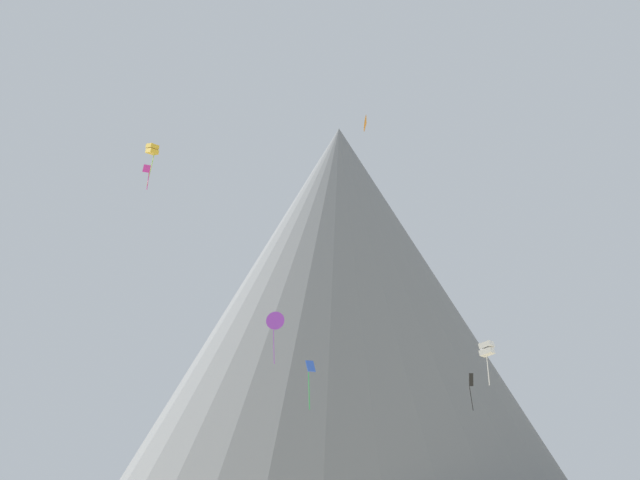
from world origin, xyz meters
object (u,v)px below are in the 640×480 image
kite_magenta_high (147,172)px  kite_gold_high (152,150)px  kite_orange_high (366,123)px  kite_white_low (487,349)px  rock_massif (341,302)px  kite_violet_mid (275,321)px  kite_blue_low (310,372)px  kite_black_low (471,385)px

kite_magenta_high → kite_gold_high: size_ratio=0.54×
kite_orange_high → kite_white_low: (9.95, -9.34, -27.69)m
rock_massif → kite_white_low: rock_massif is taller
kite_orange_high → kite_violet_mid: (-10.08, 7.15, -22.03)m
kite_violet_mid → kite_blue_low: 21.03m
kite_gold_high → kite_blue_low: 34.33m
kite_magenta_high → kite_violet_mid: size_ratio=0.46×
kite_magenta_high → kite_violet_mid: kite_magenta_high is taller
kite_blue_low → kite_white_low: bearing=10.1°
kite_gold_high → kite_white_low: 43.14m
kite_orange_high → kite_black_low: bearing=-64.9°
kite_gold_high → rock_massif: bearing=-158.7°
kite_violet_mid → kite_blue_low: kite_violet_mid is taller
rock_massif → kite_magenta_high: 65.58m
kite_orange_high → kite_white_low: size_ratio=0.49×
kite_gold_high → kite_orange_high: bearing=135.3°
rock_massif → kite_black_low: rock_massif is taller
rock_massif → kite_violet_mid: (-11.89, -48.19, -13.16)m
kite_orange_high → rock_massif: bearing=6.9°
kite_orange_high → kite_violet_mid: 25.26m
kite_magenta_high → kite_gold_high: kite_gold_high is taller
kite_blue_low → kite_white_low: kite_white_low is taller
kite_black_low → kite_violet_mid: bearing=13.0°
kite_gold_high → kite_black_low: bearing=141.2°
kite_violet_mid → kite_blue_low: bearing=110.6°
kite_magenta_high → kite_black_low: bearing=56.4°
kite_blue_low → kite_black_low: (18.44, 15.27, 0.80)m
kite_black_low → rock_massif: bearing=-56.5°
kite_magenta_high → kite_white_low: (33.76, -4.32, -19.03)m
kite_orange_high → kite_blue_low: bearing=158.6°
rock_massif → kite_gold_high: bearing=-115.6°
rock_massif → kite_magenta_high: size_ratio=36.03×
kite_black_low → kite_orange_high: bearing=39.2°
kite_blue_low → kite_white_low: 17.27m
kite_orange_high → kite_blue_low: size_ratio=0.46×
kite_gold_high → kite_violet_mid: bearing=161.1°
rock_massif → kite_gold_high: size_ratio=19.60×
rock_massif → kite_violet_mid: 51.35m
rock_massif → kite_blue_low: size_ratio=22.96×
rock_massif → kite_blue_low: rock_massif is taller
kite_violet_mid → rock_massif: bearing=-92.7°
rock_massif → kite_blue_low: (-8.73, -67.25, -21.49)m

